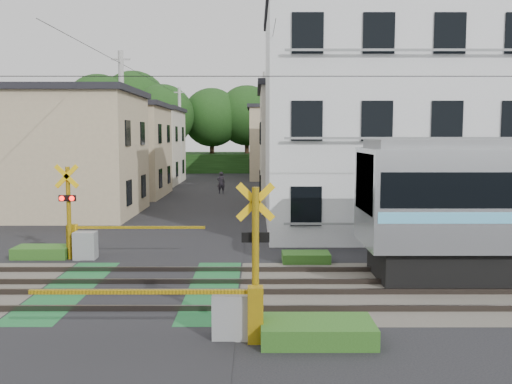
{
  "coord_description": "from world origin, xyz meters",
  "views": [
    {
      "loc": [
        2.99,
        -14.55,
        4.0
      ],
      "look_at": [
        3.02,
        5.0,
        2.05
      ],
      "focal_mm": 40.0,
      "sensor_mm": 36.0,
      "label": 1
    }
  ],
  "objects_px": {
    "crossing_signal_near": "(234,304)",
    "crossing_signal_far": "(83,237)",
    "apartment_block": "(386,120)",
    "pedestrian": "(221,183)"
  },
  "relations": [
    {
      "from": "crossing_signal_near",
      "to": "crossing_signal_far",
      "type": "distance_m",
      "value": 8.95
    },
    {
      "from": "pedestrian",
      "to": "crossing_signal_near",
      "type": "bearing_deg",
      "value": 81.11
    },
    {
      "from": "crossing_signal_far",
      "to": "pedestrian",
      "type": "distance_m",
      "value": 21.07
    },
    {
      "from": "crossing_signal_near",
      "to": "apartment_block",
      "type": "xyz_separation_m",
      "value": [
        5.91,
        13.15,
        3.94
      ]
    },
    {
      "from": "crossing_signal_far",
      "to": "pedestrian",
      "type": "bearing_deg",
      "value": 81.19
    },
    {
      "from": "pedestrian",
      "to": "crossing_signal_far",
      "type": "bearing_deg",
      "value": 68.35
    },
    {
      "from": "crossing_signal_far",
      "to": "apartment_block",
      "type": "distance_m",
      "value": 13.14
    },
    {
      "from": "apartment_block",
      "to": "pedestrian",
      "type": "relative_size",
      "value": 6.76
    },
    {
      "from": "pedestrian",
      "to": "apartment_block",
      "type": "bearing_deg",
      "value": 104.83
    },
    {
      "from": "crossing_signal_near",
      "to": "crossing_signal_far",
      "type": "relative_size",
      "value": 1.0
    }
  ]
}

